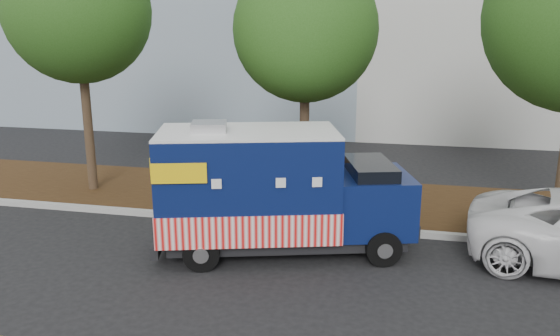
# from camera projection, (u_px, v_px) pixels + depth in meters

# --- Properties ---
(ground) EXTENTS (120.00, 120.00, 0.00)m
(ground) POSITION_uv_depth(u_px,v_px,m) (222.00, 244.00, 12.37)
(ground) COLOR black
(ground) RESTS_ON ground
(curb) EXTENTS (120.00, 0.18, 0.15)m
(curb) POSITION_uv_depth(u_px,v_px,m) (240.00, 220.00, 13.67)
(curb) COLOR #9E9E99
(curb) RESTS_ON ground
(mulch_strip) EXTENTS (120.00, 4.00, 0.15)m
(mulch_strip) POSITION_uv_depth(u_px,v_px,m) (261.00, 196.00, 15.66)
(mulch_strip) COLOR black
(mulch_strip) RESTS_ON ground
(tree_a) EXTENTS (3.96, 3.96, 7.19)m
(tree_a) POSITION_uv_depth(u_px,v_px,m) (78.00, 11.00, 14.84)
(tree_a) COLOR #38281C
(tree_a) RESTS_ON ground
(tree_b) EXTENTS (3.78, 3.78, 6.60)m
(tree_b) POSITION_uv_depth(u_px,v_px,m) (305.00, 30.00, 14.17)
(tree_b) COLOR #38281C
(tree_b) RESTS_ON ground
(sign_post) EXTENTS (0.06, 0.06, 2.40)m
(sign_post) POSITION_uv_depth(u_px,v_px,m) (191.00, 171.00, 13.91)
(sign_post) COLOR #473828
(sign_post) RESTS_ON ground
(food_truck) EXTENTS (5.79, 3.40, 2.88)m
(food_truck) POSITION_uv_depth(u_px,v_px,m) (271.00, 194.00, 11.68)
(food_truck) COLOR black
(food_truck) RESTS_ON ground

